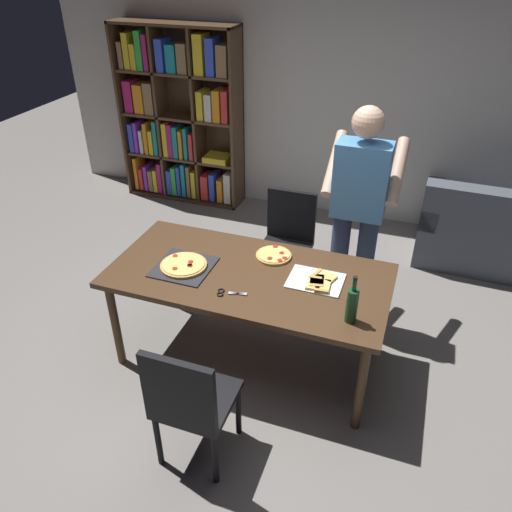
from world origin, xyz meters
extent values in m
plane|color=gray|center=(0.00, 0.00, 0.00)|extent=(12.00, 12.00, 0.00)
cube|color=silver|center=(0.00, 2.60, 1.40)|extent=(6.40, 0.10, 2.80)
cube|color=#4C331E|center=(0.00, 0.00, 0.73)|extent=(1.90, 0.92, 0.04)
cylinder|color=#4C331E|center=(-0.87, -0.38, 0.35)|extent=(0.06, 0.06, 0.71)
cylinder|color=#4C331E|center=(0.87, -0.38, 0.35)|extent=(0.06, 0.06, 0.71)
cylinder|color=#4C331E|center=(-0.87, 0.38, 0.35)|extent=(0.06, 0.06, 0.71)
cylinder|color=#4C331E|center=(0.87, 0.38, 0.35)|extent=(0.06, 0.06, 0.71)
cube|color=black|center=(0.00, -0.86, 0.43)|extent=(0.42, 0.42, 0.04)
cube|color=black|center=(0.00, -1.05, 0.68)|extent=(0.42, 0.04, 0.45)
cylinder|color=black|center=(0.18, -0.68, 0.21)|extent=(0.04, 0.04, 0.41)
cylinder|color=black|center=(-0.18, -0.68, 0.21)|extent=(0.04, 0.04, 0.41)
cylinder|color=black|center=(0.18, -1.04, 0.21)|extent=(0.04, 0.04, 0.41)
cylinder|color=black|center=(-0.18, -1.04, 0.21)|extent=(0.04, 0.04, 0.41)
cube|color=black|center=(0.00, 0.86, 0.43)|extent=(0.42, 0.42, 0.04)
cube|color=black|center=(0.00, 1.05, 0.68)|extent=(0.42, 0.04, 0.45)
cylinder|color=black|center=(-0.18, 0.68, 0.21)|extent=(0.04, 0.04, 0.41)
cylinder|color=black|center=(0.18, 0.68, 0.21)|extent=(0.04, 0.04, 0.41)
cylinder|color=black|center=(-0.18, 1.04, 0.21)|extent=(0.04, 0.04, 0.41)
cylinder|color=black|center=(0.18, 1.04, 0.21)|extent=(0.04, 0.04, 0.41)
cube|color=#4C515B|center=(1.90, 2.05, 0.20)|extent=(1.72, 0.89, 0.40)
cube|color=#4C515B|center=(1.13, 2.07, 0.50)|extent=(0.18, 0.85, 0.20)
cube|color=#513823|center=(-2.37, 2.35, 0.97)|extent=(0.03, 0.35, 1.95)
cube|color=#513823|center=(-1.00, 2.35, 0.97)|extent=(0.03, 0.35, 1.95)
cube|color=#513823|center=(-1.69, 2.35, 1.94)|extent=(1.40, 0.35, 0.03)
cube|color=#513823|center=(-1.69, 2.35, 0.01)|extent=(1.40, 0.35, 0.03)
cube|color=#513823|center=(-1.69, 2.51, 0.97)|extent=(1.40, 0.03, 1.95)
cube|color=#513823|center=(-1.69, 2.35, 0.50)|extent=(1.34, 0.29, 0.03)
cube|color=#513823|center=(-1.69, 2.35, 0.97)|extent=(1.34, 0.29, 0.03)
cube|color=#513823|center=(-1.69, 2.35, 1.45)|extent=(1.34, 0.29, 0.03)
cube|color=#513823|center=(-1.91, 2.35, 0.97)|extent=(0.03, 0.29, 1.89)
cube|color=#513823|center=(-1.46, 2.35, 0.97)|extent=(0.03, 0.29, 1.89)
cube|color=orange|center=(-2.30, 2.33, 0.24)|extent=(0.04, 0.22, 0.39)
cube|color=red|center=(-2.23, 2.33, 0.18)|extent=(0.04, 0.22, 0.27)
cube|color=purple|center=(-2.17, 2.33, 0.20)|extent=(0.04, 0.22, 0.31)
cube|color=olive|center=(-2.10, 2.33, 0.18)|extent=(0.06, 0.22, 0.26)
cube|color=yellow|center=(-2.04, 2.33, 0.18)|extent=(0.05, 0.22, 0.28)
cube|color=#B21E66|center=(-1.97, 2.33, 0.23)|extent=(0.06, 0.22, 0.37)
cube|color=blue|center=(-1.85, 2.33, 0.20)|extent=(0.06, 0.22, 0.30)
cube|color=green|center=(-1.78, 2.33, 0.22)|extent=(0.06, 0.22, 0.34)
cube|color=blue|center=(-1.72, 2.33, 0.23)|extent=(0.04, 0.22, 0.36)
cube|color=teal|center=(-1.66, 2.33, 0.25)|extent=(0.05, 0.22, 0.40)
cube|color=olive|center=(-1.59, 2.33, 0.24)|extent=(0.04, 0.22, 0.38)
cube|color=yellow|center=(-1.53, 2.33, 0.21)|extent=(0.05, 0.22, 0.33)
cube|color=red|center=(-1.39, 2.33, 0.19)|extent=(0.09, 0.22, 0.30)
cube|color=blue|center=(-1.29, 2.33, 0.21)|extent=(0.06, 0.22, 0.33)
cube|color=orange|center=(-1.19, 2.33, 0.18)|extent=(0.06, 0.22, 0.27)
cube|color=silver|center=(-1.10, 2.33, 0.22)|extent=(0.08, 0.22, 0.36)
cube|color=blue|center=(-2.30, 2.33, 0.69)|extent=(0.06, 0.22, 0.34)
cube|color=purple|center=(-2.23, 2.33, 0.70)|extent=(0.04, 0.22, 0.36)
cube|color=silver|center=(-2.17, 2.33, 0.66)|extent=(0.04, 0.22, 0.28)
cube|color=orange|center=(-2.10, 2.33, 0.70)|extent=(0.04, 0.22, 0.36)
cube|color=yellow|center=(-2.04, 2.33, 0.66)|extent=(0.05, 0.22, 0.29)
cube|color=teal|center=(-1.97, 2.33, 0.72)|extent=(0.05, 0.22, 0.40)
cube|color=yellow|center=(-1.85, 2.33, 0.71)|extent=(0.06, 0.22, 0.39)
cube|color=#B21E66|center=(-1.78, 2.33, 0.71)|extent=(0.06, 0.22, 0.38)
cube|color=teal|center=(-1.72, 2.33, 0.70)|extent=(0.06, 0.22, 0.36)
cube|color=orange|center=(-1.66, 2.33, 0.68)|extent=(0.04, 0.22, 0.33)
cube|color=teal|center=(-1.59, 2.33, 0.70)|extent=(0.04, 0.22, 0.36)
cube|color=red|center=(-1.53, 2.33, 0.67)|extent=(0.04, 0.22, 0.31)
cube|color=yellow|center=(-1.24, 2.33, 0.55)|extent=(0.28, 0.25, 0.07)
cube|color=#B21E66|center=(-2.26, 2.33, 1.17)|extent=(0.10, 0.22, 0.35)
cube|color=orange|center=(-2.13, 2.33, 1.15)|extent=(0.11, 0.22, 0.32)
cube|color=olive|center=(-2.01, 2.33, 1.16)|extent=(0.11, 0.22, 0.35)
cube|color=yellow|center=(-1.39, 2.33, 1.14)|extent=(0.07, 0.22, 0.31)
cube|color=silver|center=(-1.29, 2.33, 1.13)|extent=(0.08, 0.22, 0.29)
cube|color=orange|center=(-1.19, 2.33, 1.16)|extent=(0.08, 0.22, 0.34)
cube|color=red|center=(-1.10, 2.33, 1.16)|extent=(0.07, 0.22, 0.34)
cube|color=olive|center=(-2.29, 2.33, 1.60)|extent=(0.05, 0.22, 0.28)
cube|color=yellow|center=(-2.21, 2.33, 1.65)|extent=(0.07, 0.22, 0.37)
cube|color=yellow|center=(-2.13, 2.33, 1.60)|extent=(0.06, 0.22, 0.27)
cube|color=green|center=(-2.06, 2.33, 1.66)|extent=(0.07, 0.22, 0.40)
cube|color=#B21E66|center=(-1.98, 2.33, 1.65)|extent=(0.05, 0.22, 0.37)
cube|color=blue|center=(-1.82, 2.33, 1.63)|extent=(0.09, 0.22, 0.33)
cube|color=teal|center=(-1.69, 2.33, 1.61)|extent=(0.11, 0.22, 0.29)
cube|color=olive|center=(-1.56, 2.33, 1.61)|extent=(0.11, 0.22, 0.30)
cube|color=yellow|center=(-1.37, 2.33, 1.66)|extent=(0.10, 0.22, 0.40)
cube|color=blue|center=(-1.24, 2.33, 1.65)|extent=(0.09, 0.22, 0.37)
cube|color=olive|center=(-1.11, 2.33, 1.62)|extent=(0.12, 0.22, 0.31)
cylinder|color=#38476B|center=(0.69, 0.71, 0.47)|extent=(0.14, 0.14, 0.95)
cylinder|color=#38476B|center=(0.49, 0.71, 0.47)|extent=(0.14, 0.14, 0.95)
cube|color=#4C8CD1|center=(0.59, 0.71, 1.23)|extent=(0.38, 0.22, 0.55)
sphere|color=#E0B293|center=(0.59, 0.71, 1.64)|extent=(0.22, 0.22, 0.22)
cylinder|color=#E0B293|center=(0.82, 0.89, 1.25)|extent=(0.09, 0.50, 0.39)
cylinder|color=#E0B293|center=(0.36, 0.89, 1.25)|extent=(0.09, 0.50, 0.39)
cube|color=#2D2D33|center=(-0.45, -0.08, 0.76)|extent=(0.38, 0.38, 0.01)
cylinder|color=tan|center=(-0.45, -0.08, 0.77)|extent=(0.32, 0.32, 0.02)
cylinder|color=#EACC6B|center=(-0.45, -0.08, 0.78)|extent=(0.29, 0.29, 0.01)
cylinder|color=#B22819|center=(-0.40, -0.09, 0.79)|extent=(0.04, 0.04, 0.00)
cylinder|color=#B22819|center=(-0.47, -0.16, 0.79)|extent=(0.04, 0.04, 0.00)
cylinder|color=#B22819|center=(-0.41, -0.05, 0.79)|extent=(0.04, 0.04, 0.00)
cylinder|color=#B22819|center=(-0.54, -0.02, 0.79)|extent=(0.04, 0.04, 0.00)
cylinder|color=#B22819|center=(-0.39, -0.10, 0.79)|extent=(0.04, 0.04, 0.00)
cube|color=white|center=(0.45, 0.06, 0.76)|extent=(0.36, 0.28, 0.01)
cube|color=#EACC6B|center=(0.50, 0.11, 0.77)|extent=(0.16, 0.13, 0.02)
cube|color=tan|center=(0.44, 0.13, 0.77)|extent=(0.05, 0.09, 0.02)
cube|color=#EACC6B|center=(0.45, 0.01, 0.77)|extent=(0.10, 0.15, 0.02)
cube|color=tan|center=(0.44, 0.07, 0.77)|extent=(0.09, 0.03, 0.02)
cube|color=#EACC6B|center=(0.46, 0.04, 0.77)|extent=(0.11, 0.15, 0.02)
cube|color=tan|center=(0.47, -0.02, 0.77)|extent=(0.09, 0.04, 0.02)
cube|color=#EACC6B|center=(0.51, 0.00, 0.77)|extent=(0.10, 0.15, 0.02)
cube|color=tan|center=(0.52, -0.06, 0.77)|extent=(0.09, 0.03, 0.02)
cylinder|color=#194723|center=(0.74, -0.26, 0.86)|extent=(0.07, 0.07, 0.22)
cylinder|color=#194723|center=(0.74, -0.26, 1.01)|extent=(0.03, 0.03, 0.08)
cylinder|color=black|center=(0.74, -0.26, 1.06)|extent=(0.03, 0.03, 0.02)
cube|color=silver|center=(0.02, -0.24, 0.76)|extent=(0.12, 0.05, 0.01)
cube|color=silver|center=(0.02, -0.24, 0.76)|extent=(0.12, 0.02, 0.01)
torus|color=black|center=(-0.10, -0.25, 0.76)|extent=(0.05, 0.05, 0.01)
torus|color=black|center=(-0.09, -0.29, 0.76)|extent=(0.05, 0.05, 0.01)
cylinder|color=tan|center=(0.09, 0.26, 0.76)|extent=(0.26, 0.26, 0.02)
cylinder|color=#EACC6B|center=(0.09, 0.26, 0.77)|extent=(0.23, 0.23, 0.01)
cylinder|color=#B22819|center=(0.15, 0.29, 0.78)|extent=(0.04, 0.04, 0.00)
cylinder|color=#B22819|center=(0.08, 0.36, 0.78)|extent=(0.04, 0.04, 0.00)
cylinder|color=#B22819|center=(0.19, 0.23, 0.78)|extent=(0.04, 0.04, 0.00)
cylinder|color=#B22819|center=(0.16, 0.19, 0.78)|extent=(0.04, 0.04, 0.00)
cylinder|color=#B22819|center=(0.09, 0.19, 0.78)|extent=(0.04, 0.04, 0.00)
camera|label=1|loc=(0.99, -2.62, 2.67)|focal=35.13mm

